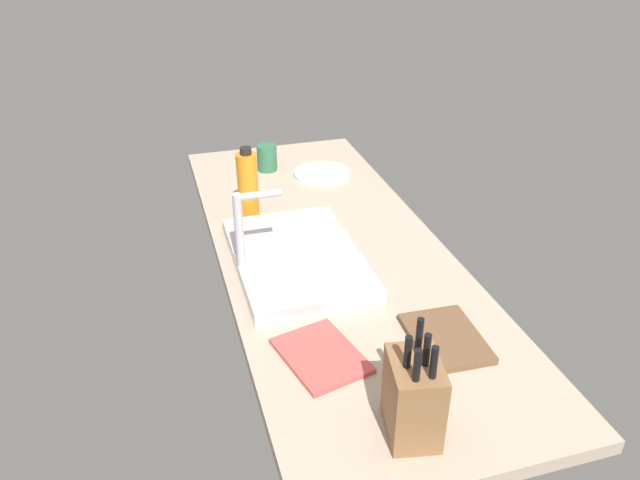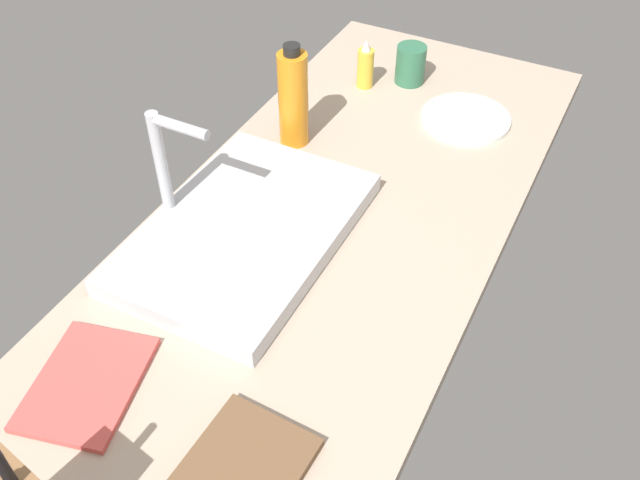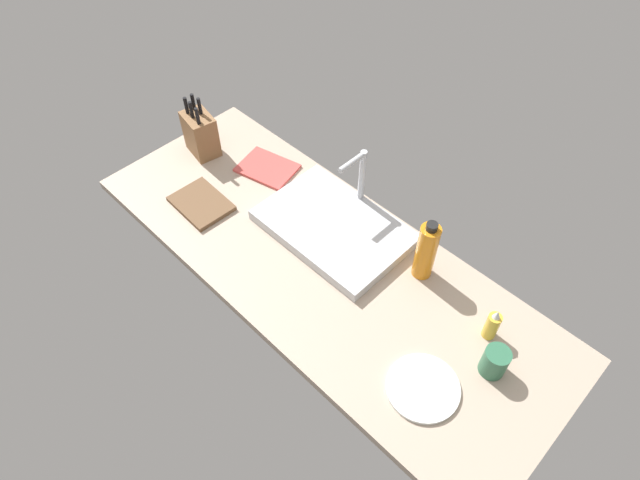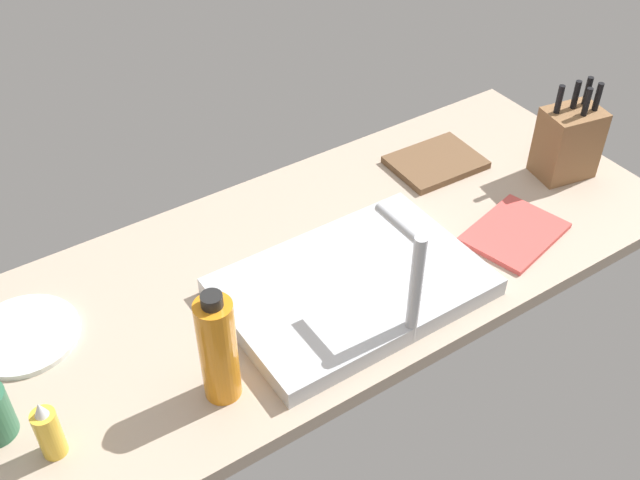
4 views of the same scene
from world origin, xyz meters
The scene contains 9 objects.
countertop_slab centered at (0.00, 0.00, 1.75)cm, with size 174.87×66.66×3.50cm, color tan.
sink_basin centered at (-5.96, 12.17, 5.54)cm, with size 51.57×34.65×4.08cm, color #B7BABF.
faucet centered at (-7.87, 26.97, 18.45)cm, with size 5.50×12.99×25.54cm.
knife_block centered at (-72.97, 6.10, 12.52)cm, with size 14.97×12.01×24.25cm.
cutting_board centered at (-49.39, -13.19, 4.40)cm, with size 21.66×16.31×1.80cm, color brown.
soap_bottle centered at (56.50, 15.14, 8.95)cm, with size 4.18×4.18×12.69cm.
water_bottle centered at (27.39, 19.55, 14.79)cm, with size 6.66×6.66×24.06cm.
dinner_plate centered at (53.18, -12.88, 4.10)cm, with size 21.23×21.23×1.20cm, color silver.
dish_towel centered at (-46.67, 16.97, 4.10)cm, with size 21.63×16.12×1.20cm, color #CC4C47.
Camera 4 is at (60.19, 100.20, 112.82)cm, focal length 42.77 mm.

